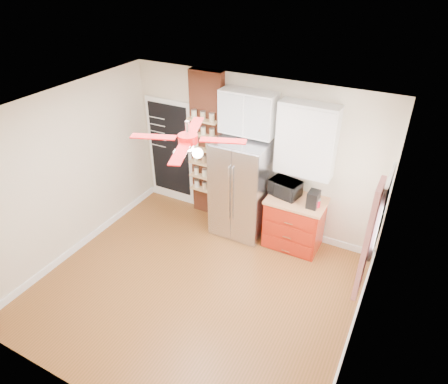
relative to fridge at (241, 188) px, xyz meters
The scene contains 21 objects.
floor 1.85m from the fridge, 88.24° to the right, with size 4.50×4.50×0.00m, color brown.
ceiling 2.45m from the fridge, 88.24° to the right, with size 4.50×4.50×0.00m, color white.
wall_back 0.60m from the fridge, 82.30° to the left, with size 4.50×0.02×2.70m, color beige.
wall_front 3.66m from the fridge, 89.21° to the right, with size 4.50×0.02×2.70m, color beige.
wall_left 2.78m from the fridge, 143.46° to the right, with size 0.02×4.00×2.70m, color beige.
wall_right 2.86m from the fridge, 35.33° to the right, with size 0.02×4.00×2.70m, color beige.
chalkboard 1.70m from the fridge, 168.59° to the left, with size 0.95×0.05×1.95m.
brick_pillar 0.97m from the fridge, 160.07° to the left, with size 0.60×0.16×2.70m, color brown.
fridge is the anchor object (origin of this frame).
upper_glass_cabinet 1.29m from the fridge, 90.00° to the left, with size 0.90×0.35×0.70m, color white.
red_cabinet 1.06m from the fridge, ahead, with size 0.94×0.64×0.90m.
upper_shelf_unit 1.41m from the fridge, 12.78° to the left, with size 0.90×0.30×1.15m, color white.
window 2.49m from the fridge, 17.75° to the right, with size 0.04×0.75×1.05m, color white.
curtain 2.63m from the fridge, 29.86° to the right, with size 0.06×0.40×1.55m, color red.
ceiling_fan 2.25m from the fridge, 88.24° to the right, with size 1.40×1.40×0.44m.
toaster_oven 0.77m from the fridge, ahead, with size 0.49×0.33×0.27m, color black.
coffee_maker 1.26m from the fridge, ahead, with size 0.16×0.22×0.27m, color black.
canister_left 1.29m from the fridge, ahead, with size 0.09×0.09×0.13m, color red.
canister_right 1.31m from the fridge, ahead, with size 0.11×0.11×0.12m, color red.
pantry_jar_oats 1.13m from the fridge, behind, with size 0.10×0.10×0.13m, color beige.
pantry_jar_beans 0.95m from the fridge, 166.36° to the left, with size 0.09×0.09×0.13m, color olive.
Camera 1 is at (2.40, -3.65, 4.34)m, focal length 32.00 mm.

